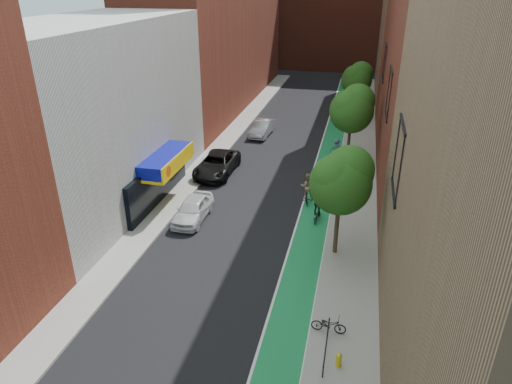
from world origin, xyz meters
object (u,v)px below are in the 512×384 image
Objects in this scene: cyclist_lane_near at (307,190)px; cyclist_lane_far at (336,152)px; parked_car_silver at (262,128)px; cyclist_lane_mid at (318,209)px; parked_car_black at (217,164)px; parked_car_white at (193,209)px; fire_hydrant at (339,359)px.

cyclist_lane_near is 1.11× the size of cyclist_lane_far.
parked_car_silver is 2.17× the size of cyclist_lane_mid.
cyclist_lane_near is at bearing -24.91° from parked_car_black.
fire_hydrant is (10.03, -10.55, -0.24)m from parked_car_white.
cyclist_lane_mid is 10.84m from cyclist_lane_far.
cyclist_lane_mid reaches higher than cyclist_lane_far.
cyclist_lane_near is 3.34× the size of fire_hydrant.
parked_car_white is at bearing -83.56° from parked_car_black.
parked_car_black reaches higher than fire_hydrant.
cyclist_lane_far reaches higher than fire_hydrant.
parked_car_silver is at bearing -78.69° from cyclist_lane_near.
parked_car_silver is 2.07× the size of cyclist_lane_near.
parked_car_black is 1.25× the size of parked_car_silver.
parked_car_silver is 6.90× the size of fire_hydrant.
parked_car_black is (-0.79, 7.68, 0.06)m from parked_car_white.
cyclist_lane_near reaches higher than fire_hydrant.
cyclist_lane_near reaches higher than parked_car_black.
cyclist_lane_mid is at bearing 12.25° from parked_car_white.
parked_car_white is 6.55× the size of fire_hydrant.
cyclist_lane_mid is (8.65, -5.99, 0.04)m from parked_car_black.
fire_hydrant is (10.82, -18.23, -0.30)m from parked_car_black.
fire_hydrant is at bearing -68.18° from parked_car_silver.
parked_car_black is 10.52m from cyclist_lane_mid.
parked_car_silver is 15.27m from cyclist_lane_near.
parked_car_white is 18.00m from parked_car_silver.
parked_car_black reaches higher than parked_car_silver.
cyclist_lane_mid is at bearing 100.01° from fire_hydrant.
parked_car_white is at bearing -88.48° from parked_car_silver.
parked_car_silver is at bearing 88.00° from parked_car_white.
parked_car_silver is 17.81m from cyclist_lane_mid.
cyclist_lane_near is at bearing -62.39° from parked_car_silver.
cyclist_lane_far is 23.14m from fire_hydrant.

